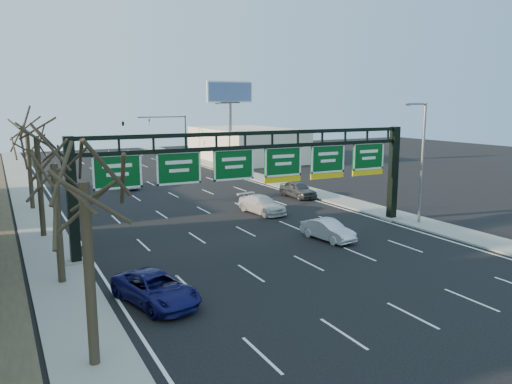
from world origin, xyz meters
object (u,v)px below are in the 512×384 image
car_silver_sedan (328,230)px  car_blue_suv (156,289)px  sign_gantry (261,170)px  car_white_wagon (262,204)px

car_silver_sedan → car_blue_suv: bearing=-167.2°
sign_gantry → car_silver_sedan: sign_gantry is taller
car_white_wagon → sign_gantry: bearing=-128.2°
sign_gantry → car_silver_sedan: bearing=-34.1°
car_silver_sedan → car_white_wagon: car_white_wagon is taller
car_white_wagon → car_blue_suv: bearing=-141.9°
car_blue_suv → car_silver_sedan: car_blue_suv is taller
sign_gantry → car_white_wagon: size_ratio=5.00×
sign_gantry → car_white_wagon: sign_gantry is taller
sign_gantry → car_white_wagon: (3.72, 6.73, -3.92)m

